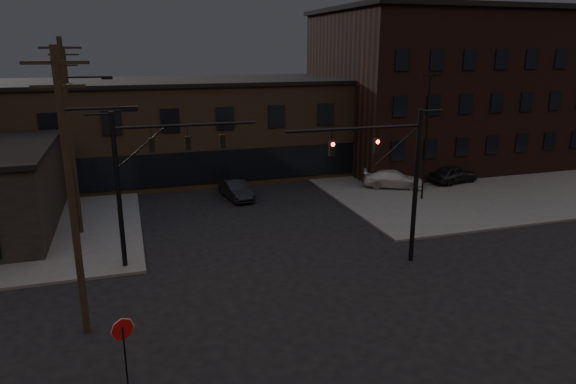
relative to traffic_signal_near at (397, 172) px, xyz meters
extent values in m
plane|color=black|center=(-5.36, -4.50, -4.93)|extent=(140.00, 140.00, 0.00)
cube|color=#474744|center=(16.64, 17.50, -4.86)|extent=(30.00, 30.00, 0.15)
cube|color=#4A3827|center=(-5.36, 23.50, -0.93)|extent=(40.00, 12.00, 8.00)
cube|color=black|center=(16.64, 21.50, 2.07)|extent=(22.00, 16.00, 14.00)
cylinder|color=black|center=(1.14, 0.00, -0.93)|extent=(0.24, 0.24, 8.00)
cylinder|color=black|center=(-2.36, 0.00, 2.27)|extent=(7.00, 0.14, 0.14)
cube|color=#FF140C|center=(-1.19, 0.00, 1.37)|extent=(0.28, 0.22, 0.70)
cube|color=#FF140C|center=(-3.52, 0.00, 1.37)|extent=(0.28, 0.22, 0.70)
cylinder|color=black|center=(-13.36, 3.50, -0.93)|extent=(0.24, 0.24, 8.00)
cylinder|color=black|center=(-9.86, 3.50, 2.27)|extent=(7.00, 0.14, 0.14)
cube|color=black|center=(-11.61, 3.50, 1.37)|extent=(0.28, 0.22, 0.70)
cube|color=black|center=(-9.86, 3.50, 1.37)|extent=(0.28, 0.22, 0.70)
cube|color=black|center=(-8.11, 3.50, 1.37)|extent=(0.28, 0.22, 0.70)
cylinder|color=black|center=(-13.36, -6.50, -3.83)|extent=(0.06, 0.06, 2.20)
cylinder|color=maroon|center=(-13.36, -6.48, -2.83)|extent=(0.72, 0.33, 0.76)
cylinder|color=black|center=(-14.86, -2.50, 0.57)|extent=(0.28, 0.28, 11.00)
cube|color=black|center=(-14.86, -2.50, 5.47)|extent=(2.20, 0.12, 0.12)
cube|color=black|center=(-14.86, -2.50, 4.67)|extent=(1.80, 0.12, 0.12)
cube|color=black|center=(-12.56, -2.50, 3.82)|extent=(0.60, 0.25, 0.18)
cylinder|color=black|center=(-15.86, 9.50, 0.82)|extent=(0.28, 0.28, 11.50)
cube|color=black|center=(-15.86, 9.50, 5.97)|extent=(2.20, 0.12, 0.12)
cube|color=black|center=(-15.86, 9.50, 5.17)|extent=(1.80, 0.12, 0.12)
cube|color=black|center=(-13.56, 9.50, 4.32)|extent=(0.60, 0.25, 0.18)
cylinder|color=black|center=(-16.86, 21.50, 0.57)|extent=(0.28, 0.28, 11.00)
cube|color=black|center=(-16.86, 21.50, 5.47)|extent=(2.20, 0.12, 0.12)
cube|color=black|center=(-16.86, 21.50, 4.67)|extent=(1.80, 0.12, 0.12)
cylinder|color=black|center=(7.64, 9.50, -0.43)|extent=(0.14, 0.14, 9.00)
cube|color=black|center=(7.14, 9.50, 4.12)|extent=(0.50, 0.28, 0.18)
cube|color=black|center=(8.14, 9.50, 4.12)|extent=(0.50, 0.28, 0.18)
cylinder|color=black|center=(13.64, 14.50, -0.43)|extent=(0.14, 0.14, 9.00)
cube|color=black|center=(13.14, 14.50, 4.12)|extent=(0.50, 0.28, 0.18)
cube|color=black|center=(14.14, 14.50, 4.12)|extent=(0.50, 0.28, 0.18)
imported|color=black|center=(12.66, 12.86, -4.06)|extent=(4.51, 2.52, 1.45)
imported|color=#B0AFB2|center=(7.21, 13.07, -4.09)|extent=(5.11, 3.81, 1.38)
imported|color=black|center=(-5.32, 14.17, -4.24)|extent=(2.05, 4.39, 1.39)
camera|label=1|loc=(-12.68, -22.17, 5.95)|focal=32.00mm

